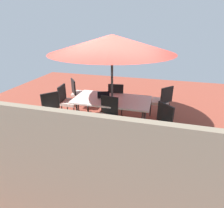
# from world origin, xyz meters

# --- Properties ---
(ground_plane) EXTENTS (10.00, 10.00, 0.02)m
(ground_plane) POSITION_xyz_m (0.00, 0.00, -0.01)
(ground_plane) COLOR brown
(back_fence) EXTENTS (9.50, 0.08, 1.80)m
(back_fence) POSITION_xyz_m (0.00, 3.05, 0.90)
(back_fence) COLOR #7F705B
(back_fence) RESTS_ON ground_plane
(hedge_row) EXTENTS (6.30, 0.71, 1.23)m
(hedge_row) POSITION_xyz_m (0.00, 2.29, 0.61)
(hedge_row) COLOR #2D6633
(hedge_row) RESTS_ON ground_plane
(dining_table) EXTENTS (2.03, 1.03, 0.72)m
(dining_table) POSITION_xyz_m (0.00, 0.00, 0.67)
(dining_table) COLOR silver
(dining_table) RESTS_ON ground_plane
(patio_umbrella) EXTENTS (3.00, 3.00, 2.33)m
(patio_umbrella) POSITION_xyz_m (0.00, 0.00, 2.11)
(patio_umbrella) COLOR #4C4C4C
(patio_umbrella) RESTS_ON ground_plane
(chair_southwest) EXTENTS (0.59, 0.59, 0.98)m
(chair_southwest) POSITION_xyz_m (-1.29, -0.70, 0.55)
(chair_southwest) COLOR beige
(chair_southwest) RESTS_ON ground_plane
(chair_east) EXTENTS (0.48, 0.47, 0.98)m
(chair_east) POSITION_xyz_m (1.31, 0.01, 0.55)
(chair_east) COLOR beige
(chair_east) RESTS_ON ground_plane
(chair_north) EXTENTS (0.48, 0.49, 0.98)m
(chair_north) POSITION_xyz_m (-0.05, 0.64, 0.55)
(chair_north) COLOR beige
(chair_north) RESTS_ON ground_plane
(chair_northwest) EXTENTS (0.59, 0.59, 0.98)m
(chair_northwest) POSITION_xyz_m (-1.26, 0.73, 0.55)
(chair_northwest) COLOR beige
(chair_northwest) RESTS_ON ground_plane
(chair_northeast) EXTENTS (0.59, 0.58, 0.98)m
(chair_northeast) POSITION_xyz_m (1.33, 0.74, 0.55)
(chair_northeast) COLOR beige
(chair_northeast) RESTS_ON ground_plane
(chair_southeast) EXTENTS (0.58, 0.58, 0.98)m
(chair_southeast) POSITION_xyz_m (1.30, -0.70, 0.55)
(chair_southeast) COLOR beige
(chair_southeast) RESTS_ON ground_plane
(chair_south) EXTENTS (0.47, 0.48, 0.98)m
(chair_south) POSITION_xyz_m (0.04, -0.64, 0.55)
(chair_south) COLOR beige
(chair_south) RESTS_ON ground_plane
(laptop) EXTENTS (0.39, 0.35, 0.21)m
(laptop) POSITION_xyz_m (0.24, -0.01, 0.77)
(laptop) COLOR gray
(laptop) RESTS_ON dining_table
(cup) EXTENTS (0.07, 0.07, 0.10)m
(cup) POSITION_xyz_m (-0.06, 0.06, 0.77)
(cup) COLOR white
(cup) RESTS_ON dining_table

